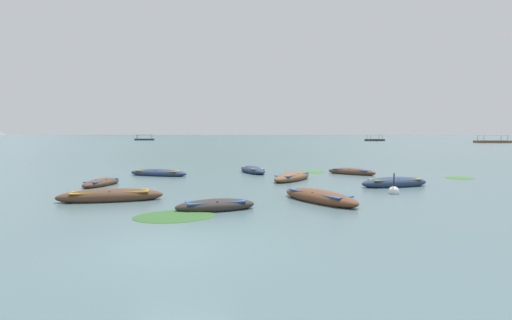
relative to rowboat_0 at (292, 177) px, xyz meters
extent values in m
plane|color=#476066|center=(-3.98, 1485.39, -0.19)|extent=(6000.00, 6000.00, 0.00)
cone|color=slate|center=(-732.50, 1836.98, 262.95)|extent=(1438.85, 1438.85, 526.29)
cone|color=#4C5B56|center=(-175.43, 1908.18, 271.78)|extent=(1782.76, 1782.76, 543.94)
ellipsoid|color=brown|center=(0.00, 0.00, -0.01)|extent=(3.20, 4.22, 0.62)
cube|color=#28519E|center=(0.00, 0.00, 0.18)|extent=(2.30, 3.04, 0.05)
cube|color=brown|center=(0.00, 0.00, 0.23)|extent=(0.80, 0.51, 0.04)
ellipsoid|color=#4C3323|center=(-8.37, -7.68, 0.00)|extent=(4.52, 2.20, 0.66)
cube|color=orange|center=(-8.37, -7.68, 0.20)|extent=(3.25, 1.58, 0.05)
cube|color=#4C3323|center=(-8.37, -7.68, 0.25)|extent=(0.27, 0.76, 0.04)
ellipsoid|color=navy|center=(5.33, -2.88, 0.00)|extent=(4.11, 2.21, 0.66)
cube|color=olive|center=(5.33, -2.88, 0.20)|extent=(2.96, 1.59, 0.05)
cube|color=navy|center=(5.33, -2.88, 0.25)|extent=(0.30, 0.78, 0.04)
ellipsoid|color=#4C3323|center=(4.47, 3.63, -0.03)|extent=(3.39, 2.92, 0.55)
cube|color=#28519E|center=(4.47, 3.63, 0.14)|extent=(2.44, 2.10, 0.05)
cube|color=#4C3323|center=(4.47, 3.63, 0.19)|extent=(0.46, 0.56, 0.04)
ellipsoid|color=navy|center=(-8.97, 2.53, -0.02)|extent=(4.43, 2.31, 0.56)
cube|color=orange|center=(-8.97, 2.53, 0.14)|extent=(3.19, 1.66, 0.05)
cube|color=navy|center=(-8.97, 2.53, 0.19)|extent=(0.30, 0.73, 0.04)
ellipsoid|color=navy|center=(-2.55, 4.62, -0.01)|extent=(2.52, 3.97, 0.62)
cube|color=olive|center=(-2.55, 4.62, 0.18)|extent=(1.82, 2.86, 0.05)
cube|color=navy|center=(-2.55, 4.62, 0.23)|extent=(0.79, 0.38, 0.04)
ellipsoid|color=brown|center=(0.53, -7.80, 0.00)|extent=(3.37, 4.23, 0.64)
cube|color=#28519E|center=(0.53, -7.80, 0.19)|extent=(2.43, 3.04, 0.05)
cube|color=brown|center=(0.53, -7.80, 0.24)|extent=(0.72, 0.51, 0.04)
ellipsoid|color=#4C3323|center=(-10.79, -2.67, -0.05)|extent=(1.66, 3.20, 0.49)
cube|color=#28519E|center=(-10.79, -2.67, 0.10)|extent=(1.19, 2.30, 0.05)
cube|color=#4C3323|center=(-10.79, -2.67, 0.15)|extent=(0.69, 0.23, 0.04)
ellipsoid|color=#2D2826|center=(-3.64, -9.67, -0.03)|extent=(3.20, 1.95, 0.53)
cube|color=#28519E|center=(-3.64, -9.67, 0.12)|extent=(2.30, 1.40, 0.05)
cube|color=#2D2826|center=(-3.64, -9.67, 0.17)|extent=(0.30, 0.67, 0.04)
cube|color=brown|center=(70.73, 101.11, 0.08)|extent=(10.33, 4.76, 0.90)
cylinder|color=#4C4742|center=(74.45, 102.92, 1.20)|extent=(0.10, 0.10, 1.80)
cylinder|color=#4C4742|center=(74.65, 99.80, 1.20)|extent=(0.10, 0.10, 1.80)
cylinder|color=#4C4742|center=(66.80, 102.43, 1.20)|extent=(0.10, 0.10, 1.80)
cylinder|color=#4C4742|center=(67.00, 99.30, 1.20)|extent=(0.10, 0.10, 1.80)
cube|color=beige|center=(70.73, 101.11, 2.10)|extent=(8.68, 4.00, 0.12)
cube|color=navy|center=(-52.40, 146.74, 0.08)|extent=(8.39, 3.67, 0.90)
cylinder|color=#4C4742|center=(-55.33, 145.35, 1.20)|extent=(0.10, 0.10, 1.80)
cylinder|color=#4C4742|center=(-55.59, 147.35, 1.20)|extent=(0.10, 0.10, 1.80)
cylinder|color=#4C4742|center=(-49.21, 146.14, 1.20)|extent=(0.10, 0.10, 1.80)
cylinder|color=#4C4742|center=(-49.47, 148.13, 1.20)|extent=(0.10, 0.10, 1.80)
cube|color=#334C75|center=(-52.40, 146.74, 2.10)|extent=(7.05, 3.08, 0.12)
cube|color=#2D2826|center=(42.95, 132.92, 0.08)|extent=(8.10, 5.60, 0.90)
cylinder|color=#4C4742|center=(45.18, 135.05, 1.20)|extent=(0.10, 0.10, 1.80)
cylinder|color=#4C4742|center=(46.03, 132.94, 1.20)|extent=(0.10, 0.10, 1.80)
cylinder|color=#4C4742|center=(39.88, 132.90, 1.20)|extent=(0.10, 0.10, 1.80)
cylinder|color=#4C4742|center=(40.73, 130.79, 1.20)|extent=(0.10, 0.10, 1.80)
cube|color=beige|center=(42.95, 132.92, 2.10)|extent=(6.80, 4.70, 0.12)
sphere|color=silver|center=(4.42, -5.51, -0.09)|extent=(0.51, 0.51, 0.51)
cylinder|color=black|center=(4.42, -5.51, 0.35)|extent=(0.06, 0.06, 0.88)
ellipsoid|color=#38662D|center=(10.94, 1.31, -0.19)|extent=(2.38, 2.41, 0.14)
ellipsoid|color=#2D5628|center=(-4.94, -10.84, -0.19)|extent=(3.34, 2.89, 0.14)
ellipsoid|color=#38662D|center=(1.92, 5.23, -0.19)|extent=(2.60, 2.89, 0.14)
camera|label=1|loc=(-1.93, -24.43, 2.68)|focal=27.87mm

